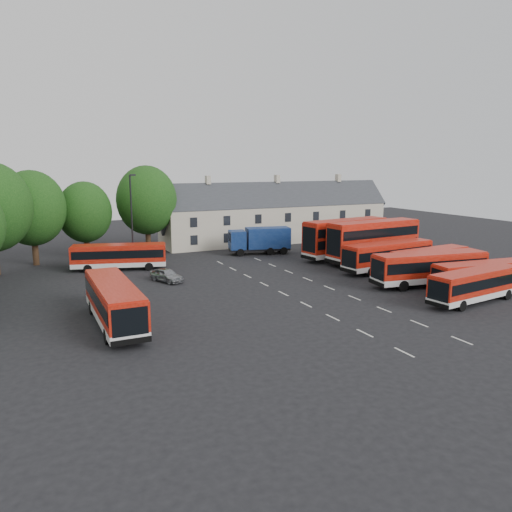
# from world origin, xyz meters

# --- Properties ---
(ground) EXTENTS (140.00, 140.00, 0.00)m
(ground) POSITION_xyz_m (0.00, 0.00, 0.00)
(ground) COLOR black
(ground) RESTS_ON ground
(lane_markings) EXTENTS (5.15, 33.80, 0.01)m
(lane_markings) POSITION_xyz_m (2.50, 2.00, 0.01)
(lane_markings) COLOR beige
(lane_markings) RESTS_ON ground
(treeline) EXTENTS (29.92, 32.59, 12.01)m
(treeline) POSITION_xyz_m (-20.74, 19.36, 6.68)
(treeline) COLOR black
(treeline) RESTS_ON ground
(terrace_houses) EXTENTS (35.70, 7.13, 10.06)m
(terrace_houses) POSITION_xyz_m (14.00, 30.00, 3.86)
(terrace_houses) COLOR beige
(terrace_houses) RESTS_ON ground
(bus_row_a) EXTENTS (10.20, 3.53, 2.82)m
(bus_row_a) POSITION_xyz_m (13.44, -7.62, 1.70)
(bus_row_a) COLOR silver
(bus_row_a) RESTS_ON ground
(bus_row_b) EXTENTS (10.14, 3.40, 2.81)m
(bus_row_b) POSITION_xyz_m (16.90, -5.40, 1.69)
(bus_row_b) COLOR silver
(bus_row_b) RESTS_ON ground
(bus_row_c) EXTENTS (11.80, 4.16, 3.27)m
(bus_row_c) POSITION_xyz_m (14.29, -1.40, 1.96)
(bus_row_c) COLOR silver
(bus_row_c) RESTS_ON ground
(bus_row_d) EXTENTS (10.02, 3.18, 2.78)m
(bus_row_d) POSITION_xyz_m (17.99, 2.37, 1.67)
(bus_row_d) COLOR silver
(bus_row_d) RESTS_ON ground
(bus_row_e) EXTENTS (11.52, 3.70, 3.20)m
(bus_row_e) POSITION_xyz_m (15.08, 5.68, 1.92)
(bus_row_e) COLOR silver
(bus_row_e) RESTS_ON ground
(bus_dd_south) EXTENTS (12.45, 3.89, 5.02)m
(bus_dd_south) POSITION_xyz_m (16.67, 10.22, 2.86)
(bus_dd_south) COLOR silver
(bus_dd_south) RESTS_ON ground
(bus_dd_north) EXTENTS (12.20, 4.42, 4.89)m
(bus_dd_north) POSITION_xyz_m (15.31, 13.95, 2.79)
(bus_dd_north) COLOR silver
(bus_dd_north) RESTS_ON ground
(bus_west) EXTENTS (2.68, 11.47, 3.24)m
(bus_west) POSITION_xyz_m (-15.57, -0.71, 1.95)
(bus_west) COLOR silver
(bus_west) RESTS_ON ground
(bus_north) EXTENTS (10.47, 4.98, 2.89)m
(bus_north) POSITION_xyz_m (-11.65, 19.00, 1.74)
(bus_north) COLOR silver
(bus_north) RESTS_ON ground
(box_truck) EXTENTS (8.27, 4.14, 3.47)m
(box_truck) POSITION_xyz_m (6.97, 21.23, 1.95)
(box_truck) COLOR black
(box_truck) RESTS_ON ground
(silver_car) EXTENTS (3.07, 4.31, 1.36)m
(silver_car) POSITION_xyz_m (-8.41, 11.22, 0.68)
(silver_car) COLOR #9C9FA3
(silver_car) RESTS_ON ground
(lamppost) EXTENTS (0.73, 0.28, 10.58)m
(lamppost) POSITION_xyz_m (-9.90, 19.70, 5.65)
(lamppost) COLOR black
(lamppost) RESTS_ON ground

